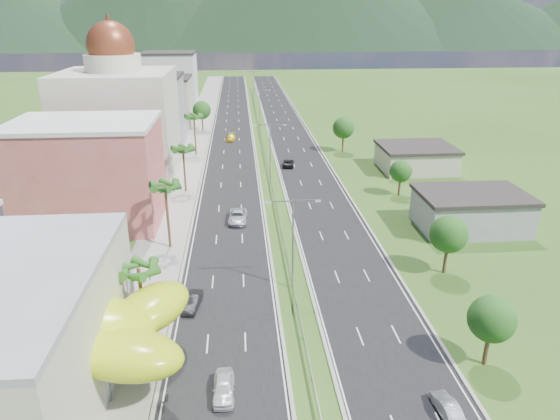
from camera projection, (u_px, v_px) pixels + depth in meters
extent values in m
plane|color=#2D5119|center=(303.00, 339.00, 48.96)|extent=(500.00, 500.00, 0.00)
cube|color=black|center=(232.00, 134.00, 131.78)|extent=(11.00, 260.00, 0.04)
cube|color=black|center=(289.00, 133.00, 132.94)|extent=(11.00, 260.00, 0.04)
cube|color=gray|center=(196.00, 135.00, 131.04)|extent=(7.00, 260.00, 0.12)
cube|color=gray|center=(264.00, 149.00, 115.46)|extent=(0.08, 216.00, 0.28)
cube|color=gray|center=(251.00, 88.00, 210.09)|extent=(0.10, 0.12, 0.70)
cylinder|color=gray|center=(293.00, 245.00, 56.20)|extent=(0.20, 0.20, 11.00)
cube|color=gray|center=(280.00, 201.00, 54.14)|extent=(2.88, 0.12, 0.12)
cube|color=gray|center=(306.00, 200.00, 54.37)|extent=(2.88, 0.12, 0.12)
cube|color=silver|center=(268.00, 202.00, 54.08)|extent=(0.60, 0.25, 0.18)
cube|color=silver|center=(318.00, 201.00, 54.50)|extent=(0.60, 0.25, 0.18)
cylinder|color=gray|center=(270.00, 153.00, 93.27)|extent=(0.20, 0.20, 11.00)
cube|color=gray|center=(262.00, 125.00, 91.21)|extent=(2.88, 0.12, 0.12)
cube|color=gray|center=(278.00, 124.00, 91.44)|extent=(2.88, 0.12, 0.12)
cube|color=silver|center=(255.00, 125.00, 91.15)|extent=(0.60, 0.25, 0.18)
cube|color=silver|center=(285.00, 125.00, 91.57)|extent=(0.60, 0.25, 0.18)
cylinder|color=gray|center=(259.00, 110.00, 134.98)|extent=(0.20, 0.20, 11.00)
cube|color=gray|center=(254.00, 90.00, 132.92)|extent=(2.88, 0.12, 0.12)
cube|color=gray|center=(265.00, 90.00, 133.14)|extent=(2.88, 0.12, 0.12)
cube|color=silver|center=(249.00, 90.00, 132.86)|extent=(0.60, 0.25, 0.18)
cube|color=silver|center=(269.00, 90.00, 133.27)|extent=(0.60, 0.25, 0.18)
cylinder|color=gray|center=(254.00, 87.00, 176.68)|extent=(0.20, 0.20, 11.00)
cube|color=gray|center=(249.00, 71.00, 174.62)|extent=(2.88, 0.12, 0.12)
cube|color=gray|center=(258.00, 71.00, 174.84)|extent=(2.88, 0.12, 0.12)
cube|color=silver|center=(246.00, 72.00, 174.56)|extent=(0.60, 0.25, 0.18)
cube|color=silver|center=(261.00, 72.00, 174.98)|extent=(0.60, 0.25, 0.18)
cylinder|color=gray|center=(40.00, 348.00, 44.53)|extent=(0.50, 0.50, 4.00)
cylinder|color=gray|center=(106.00, 381.00, 40.43)|extent=(0.50, 0.50, 4.00)
cylinder|color=gray|center=(42.00, 412.00, 37.34)|extent=(0.50, 0.50, 4.00)
cylinder|color=gray|center=(142.00, 342.00, 45.22)|extent=(0.50, 0.50, 4.00)
cube|color=#C0504F|center=(89.00, 175.00, 73.71)|extent=(20.00, 15.00, 15.00)
cube|color=beige|center=(120.00, 126.00, 94.10)|extent=(20.00, 20.00, 20.00)
cylinder|color=beige|center=(113.00, 63.00, 89.87)|extent=(10.00, 10.00, 3.00)
sphere|color=brown|center=(111.00, 45.00, 88.77)|extent=(8.40, 8.40, 8.40)
cube|color=gray|center=(148.00, 112.00, 118.08)|extent=(16.00, 15.00, 16.00)
cube|color=#BCB69B|center=(162.00, 103.00, 139.02)|extent=(16.00, 15.00, 13.00)
cube|color=silver|center=(171.00, 83.00, 159.42)|extent=(16.00, 15.00, 18.00)
cube|color=gray|center=(471.00, 212.00, 73.36)|extent=(15.00, 10.00, 5.00)
cube|color=#BCB69B|center=(416.00, 159.00, 101.42)|extent=(14.00, 12.00, 4.40)
cylinder|color=#47301C|center=(142.00, 302.00, 48.24)|extent=(0.36, 0.36, 7.50)
cylinder|color=#47301C|center=(168.00, 217.00, 66.50)|extent=(0.36, 0.36, 9.00)
cylinder|color=#47301C|center=(184.00, 170.00, 88.00)|extent=(0.36, 0.36, 8.00)
cylinder|color=#47301C|center=(195.00, 136.00, 111.02)|extent=(0.36, 0.36, 8.80)
cylinder|color=#47301C|center=(202.00, 122.00, 134.91)|extent=(0.40, 0.40, 4.90)
sphere|color=#275B1C|center=(202.00, 110.00, 133.75)|extent=(4.90, 4.90, 4.90)
cylinder|color=#47301C|center=(487.00, 344.00, 44.78)|extent=(0.40, 0.40, 4.20)
sphere|color=#275B1C|center=(492.00, 319.00, 43.79)|extent=(4.20, 4.20, 4.20)
cylinder|color=#47301C|center=(446.00, 256.00, 60.70)|extent=(0.40, 0.40, 4.55)
sphere|color=#275B1C|center=(449.00, 234.00, 59.63)|extent=(4.55, 4.55, 4.55)
cylinder|color=#47301C|center=(400.00, 185.00, 87.01)|extent=(0.40, 0.40, 3.85)
sphere|color=#275B1C|center=(401.00, 171.00, 86.10)|extent=(3.85, 3.85, 3.85)
cylinder|color=#47301C|center=(343.00, 141.00, 114.31)|extent=(0.40, 0.40, 4.90)
sphere|color=#275B1C|center=(343.00, 128.00, 113.15)|extent=(4.90, 4.90, 4.90)
imported|color=silver|center=(224.00, 388.00, 41.50)|extent=(1.81, 4.43, 1.50)
imported|color=black|center=(192.00, 302.00, 53.97)|extent=(2.17, 4.47, 1.41)
imported|color=#B2B4BA|center=(238.00, 216.00, 76.27)|extent=(3.01, 6.00, 1.63)
imported|color=yellow|center=(231.00, 137.00, 125.16)|extent=(2.48, 5.27, 1.49)
imported|color=#96989D|center=(447.00, 407.00, 39.63)|extent=(1.67, 3.97, 1.27)
imported|color=black|center=(288.00, 163.00, 104.07)|extent=(3.00, 5.24, 1.38)
imported|color=black|center=(165.00, 400.00, 40.31)|extent=(0.78, 2.00, 1.25)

